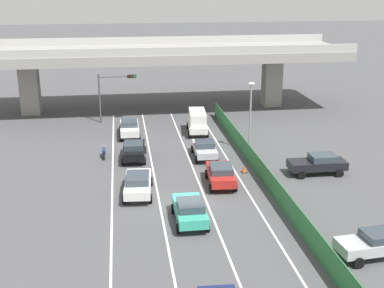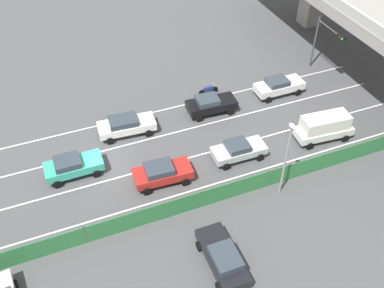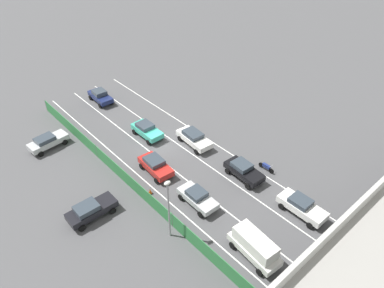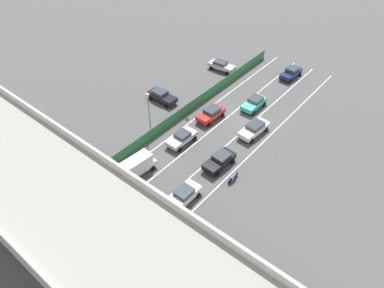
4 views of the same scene
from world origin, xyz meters
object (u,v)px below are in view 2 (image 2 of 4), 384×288
object	(u,v)px
car_hatchback_white	(279,86)
street_lamp	(287,152)
car_taxi_teal	(72,166)
traffic_light	(325,39)
car_sedan_silver	(239,150)
car_sedan_white	(126,125)
motorcycle	(208,90)
car_sedan_black	(211,104)
car_sedan_red	(162,172)
parked_sedan_dark	(223,257)
car_van_white	(324,126)
traffic_cone	(203,192)

from	to	relation	value
car_hatchback_white	street_lamp	bearing A→B (deg)	-29.54
car_taxi_teal	traffic_light	bearing A→B (deg)	101.03
street_lamp	car_sedan_silver	bearing A→B (deg)	-164.29
car_sedan_white	motorcycle	distance (m)	8.97
car_sedan_black	car_sedan_white	distance (m)	7.63
car_sedan_black	car_taxi_teal	bearing A→B (deg)	-75.97
car_sedan_white	car_sedan_silver	bearing A→B (deg)	50.15
car_sedan_silver	street_lamp	bearing A→B (deg)	15.71
car_hatchback_white	car_sedan_red	bearing A→B (deg)	-64.31
car_taxi_teal	car_sedan_white	bearing A→B (deg)	122.10
street_lamp	parked_sedan_dark	bearing A→B (deg)	-57.91
car_van_white	street_lamp	xyz separation A→B (m)	(3.82, -6.22, 2.63)
car_van_white	car_taxi_teal	bearing A→B (deg)	-100.04
car_taxi_teal	street_lamp	distance (m)	15.62
traffic_light	traffic_cone	world-z (taller)	traffic_light
car_sedan_white	traffic_cone	world-z (taller)	car_sedan_white
car_van_white	motorcycle	xyz separation A→B (m)	(-9.23, -6.17, -0.81)
parked_sedan_dark	street_lamp	xyz separation A→B (m)	(-4.03, 6.43, 2.99)
car_taxi_teal	parked_sedan_dark	distance (m)	13.35
street_lamp	traffic_cone	size ratio (longest dim) A/B	9.90
car_sedan_red	car_sedan_black	distance (m)	9.18
traffic_cone	car_taxi_teal	bearing A→B (deg)	-124.20
car_sedan_white	car_sedan_silver	size ratio (longest dim) A/B	1.13
car_sedan_white	parked_sedan_dark	xyz separation A→B (m)	(14.45, 2.09, 0.00)
car_van_white	motorcycle	bearing A→B (deg)	-146.24
traffic_light	traffic_cone	xyz separation A→B (m)	(10.43, -16.77, -3.51)
car_sedan_red	motorcycle	bearing A→B (deg)	139.63
car_taxi_teal	traffic_cone	bearing A→B (deg)	55.80
car_hatchback_white	street_lamp	size ratio (longest dim) A/B	0.72
car_van_white	parked_sedan_dark	distance (m)	14.89
car_sedan_silver	street_lamp	distance (m)	5.43
motorcycle	car_sedan_silver	bearing A→B (deg)	-8.21
car_sedan_black	motorcycle	xyz separation A→B (m)	(-2.60, 0.93, -0.44)
car_taxi_teal	traffic_light	size ratio (longest dim) A/B	0.81
car_sedan_black	motorcycle	world-z (taller)	car_sedan_black
car_hatchback_white	car_sedan_silver	xyz separation A→B (m)	(6.35, -7.26, -0.06)
parked_sedan_dark	street_lamp	bearing A→B (deg)	122.09
motorcycle	traffic_light	distance (m)	11.95
car_taxi_teal	car_van_white	size ratio (longest dim) A/B	0.88
car_sedan_black	parked_sedan_dark	world-z (taller)	parked_sedan_dark
traffic_light	traffic_cone	size ratio (longest dim) A/B	8.29
car_hatchback_white	traffic_cone	world-z (taller)	car_hatchback_white
traffic_cone	traffic_light	bearing A→B (deg)	121.89
traffic_light	parked_sedan_dark	bearing A→B (deg)	-47.86
car_taxi_teal	parked_sedan_dark	xyz separation A→B (m)	(11.34, 7.04, 0.01)
motorcycle	traffic_cone	distance (m)	12.51
car_taxi_teal	car_van_white	distance (m)	20.00
car_taxi_teal	traffic_cone	xyz separation A→B (m)	(5.57, 8.19, -0.60)
car_taxi_teal	car_sedan_red	bearing A→B (deg)	61.81
car_van_white	traffic_light	world-z (taller)	traffic_light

